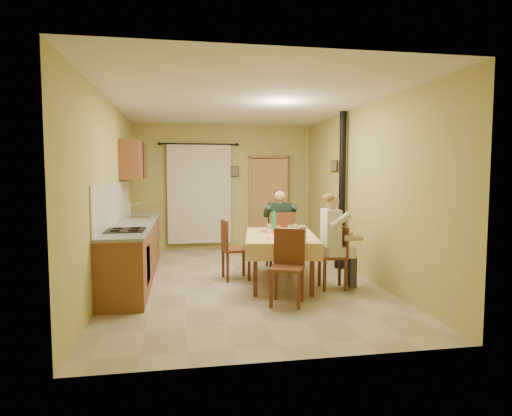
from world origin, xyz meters
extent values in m
cube|color=tan|center=(0.00, 0.00, 0.00)|extent=(4.00, 6.00, 0.01)
cube|color=tan|center=(0.00, 3.00, 1.40)|extent=(4.00, 0.04, 2.80)
cube|color=tan|center=(0.00, -3.00, 1.40)|extent=(4.00, 0.04, 2.80)
cube|color=tan|center=(-2.00, 0.00, 1.40)|extent=(0.04, 6.00, 2.80)
cube|color=tan|center=(2.00, 0.00, 1.40)|extent=(0.04, 6.00, 2.80)
cube|color=white|center=(0.00, 0.00, 2.80)|extent=(4.00, 6.00, 0.04)
cube|color=brown|center=(-1.70, 0.40, 0.44)|extent=(0.60, 3.60, 0.88)
cube|color=gray|center=(-1.70, 0.40, 0.90)|extent=(0.64, 3.64, 0.04)
cube|color=white|center=(-1.99, 0.40, 1.23)|extent=(0.02, 3.60, 0.66)
cube|color=silver|center=(-1.70, 1.20, 0.92)|extent=(0.42, 0.42, 0.03)
cube|color=black|center=(-1.70, -0.60, 0.93)|extent=(0.52, 0.56, 0.02)
cube|color=black|center=(-1.40, -0.60, 0.45)|extent=(0.01, 0.55, 0.55)
cube|color=brown|center=(-1.82, 1.70, 1.95)|extent=(0.35, 1.40, 0.70)
cylinder|color=black|center=(-0.55, 2.88, 2.35)|extent=(1.70, 0.04, 0.04)
cube|color=silver|center=(-0.55, 2.90, 1.25)|extent=(1.40, 0.06, 2.20)
cube|color=black|center=(1.05, 2.98, 1.03)|extent=(0.84, 0.03, 2.06)
cube|color=#B17B4A|center=(0.60, 2.97, 1.03)|extent=(0.06, 0.06, 2.12)
cube|color=#B17B4A|center=(1.50, 2.97, 1.03)|extent=(0.06, 0.06, 2.12)
cube|color=#B17B4A|center=(1.05, 2.97, 2.09)|extent=(0.96, 0.06, 0.06)
cube|color=#B17B4A|center=(1.03, 2.85, 1.02)|extent=(0.80, 0.27, 2.04)
cube|color=#E2B879|center=(0.58, -0.25, 0.74)|extent=(1.32, 1.90, 0.04)
cube|color=#E2B879|center=(0.43, -1.12, 0.63)|extent=(1.03, 0.19, 0.22)
cube|color=#E2B879|center=(0.72, 0.61, 0.63)|extent=(1.03, 0.19, 0.22)
cube|color=#E2B879|center=(0.06, -0.17, 0.63)|extent=(0.30, 1.73, 0.22)
cube|color=#E2B879|center=(1.09, -0.34, 0.63)|extent=(0.30, 1.73, 0.22)
cylinder|color=white|center=(0.68, 0.41, 0.77)|extent=(0.25, 0.25, 0.02)
ellipsoid|color=#CC7233|center=(0.68, 0.41, 0.79)|extent=(0.12, 0.12, 0.05)
cylinder|color=white|center=(0.49, -0.87, 0.77)|extent=(0.25, 0.25, 0.02)
ellipsoid|color=#CC7233|center=(0.49, -0.87, 0.79)|extent=(0.12, 0.12, 0.05)
cylinder|color=white|center=(0.81, -0.61, 0.77)|extent=(0.25, 0.25, 0.02)
ellipsoid|color=#CC7233|center=(0.81, -0.61, 0.79)|extent=(0.12, 0.12, 0.05)
cylinder|color=white|center=(0.37, 0.00, 0.77)|extent=(0.25, 0.25, 0.02)
ellipsoid|color=#CC7233|center=(0.37, 0.00, 0.79)|extent=(0.12, 0.12, 0.05)
cylinder|color=#FF7745|center=(0.58, -0.20, 0.80)|extent=(0.26, 0.26, 0.08)
cylinder|color=white|center=(0.49, -0.79, 0.77)|extent=(0.28, 0.28, 0.02)
cube|color=tan|center=(0.46, -0.79, 0.79)|extent=(0.07, 0.07, 0.03)
cube|color=tan|center=(0.51, -0.80, 0.79)|extent=(0.07, 0.07, 0.03)
cube|color=tan|center=(0.47, -0.83, 0.79)|extent=(0.07, 0.07, 0.03)
cube|color=tan|center=(0.50, -0.86, 0.79)|extent=(0.06, 0.04, 0.03)
cube|color=tan|center=(0.51, -0.80, 0.79)|extent=(0.05, 0.07, 0.03)
cylinder|color=silver|center=(0.69, -0.42, 0.81)|extent=(0.07, 0.07, 0.10)
cylinder|color=silver|center=(0.81, 0.07, 0.81)|extent=(0.07, 0.07, 0.10)
cylinder|color=white|center=(0.69, -1.08, 0.88)|extent=(0.11, 0.11, 0.22)
cylinder|color=silver|center=(0.69, -1.08, 0.91)|extent=(0.02, 0.02, 0.30)
cube|color=#5C2D19|center=(0.80, 0.79, 0.48)|extent=(0.47, 0.47, 0.04)
cube|color=#5C2D19|center=(0.80, 0.58, 0.76)|extent=(0.46, 0.05, 0.52)
cube|color=#5C2D19|center=(0.41, -1.36, 0.48)|extent=(0.54, 0.54, 0.04)
cube|color=#5C2D19|center=(0.48, -1.19, 0.74)|extent=(0.40, 0.20, 0.47)
cube|color=#5C2D19|center=(1.26, -0.71, 0.48)|extent=(0.40, 0.40, 0.04)
cube|color=#5C2D19|center=(1.43, -0.72, 0.71)|extent=(0.07, 0.37, 0.43)
cube|color=#5C2D19|center=(-0.08, 0.09, 0.48)|extent=(0.45, 0.45, 0.04)
cube|color=#5C2D19|center=(-0.27, 0.07, 0.73)|extent=(0.09, 0.41, 0.47)
cube|color=#192D23|center=(0.80, 0.69, 0.56)|extent=(0.37, 0.41, 0.16)
cube|color=#192D23|center=(0.80, 0.82, 0.91)|extent=(0.41, 0.23, 0.54)
sphere|color=tan|center=(0.80, 0.81, 1.30)|extent=(0.21, 0.21, 0.21)
ellipsoid|color=black|center=(0.80, 0.85, 1.34)|extent=(0.21, 0.21, 0.16)
cube|color=silver|center=(1.36, -0.72, 0.56)|extent=(0.43, 0.39, 0.16)
cube|color=silver|center=(1.23, -0.71, 0.91)|extent=(0.25, 0.41, 0.54)
sphere|color=tan|center=(1.24, -0.71, 1.30)|extent=(0.21, 0.21, 0.21)
ellipsoid|color=olive|center=(1.20, -0.71, 1.34)|extent=(0.21, 0.21, 0.16)
cylinder|color=black|center=(1.90, 0.60, 1.40)|extent=(0.12, 0.12, 2.80)
cylinder|color=black|center=(1.90, 0.60, 0.15)|extent=(0.24, 0.24, 0.30)
cube|color=black|center=(0.25, 2.97, 1.75)|extent=(0.19, 0.03, 0.23)
cube|color=brown|center=(1.97, 1.20, 1.85)|extent=(0.03, 0.31, 0.21)
camera|label=1|loc=(-0.91, -6.67, 1.71)|focal=30.00mm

